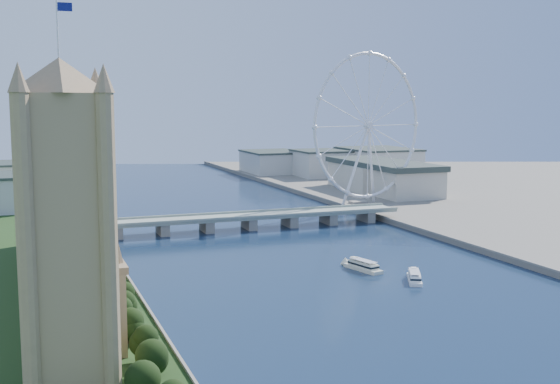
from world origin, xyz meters
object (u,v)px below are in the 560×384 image
tour_boat_near (363,270)px  tour_boat_far (414,281)px  victoria_tower (65,213)px  london_eye (368,126)px

tour_boat_near → tour_boat_far: 31.68m
victoria_tower → tour_boat_far: (166.15, 79.42, -54.49)m
tour_boat_near → tour_boat_far: tour_boat_near is taller
victoria_tower → london_eye: 393.99m
london_eye → tour_boat_far: (-88.82, -220.65, -67.52)m
tour_boat_near → tour_boat_far: (13.10, -28.85, 0.00)m
london_eye → victoria_tower: bearing=-130.4°
london_eye → tour_boat_far: size_ratio=4.94×
tour_boat_far → tour_boat_near: bearing=141.4°
victoria_tower → london_eye: size_ratio=0.90×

